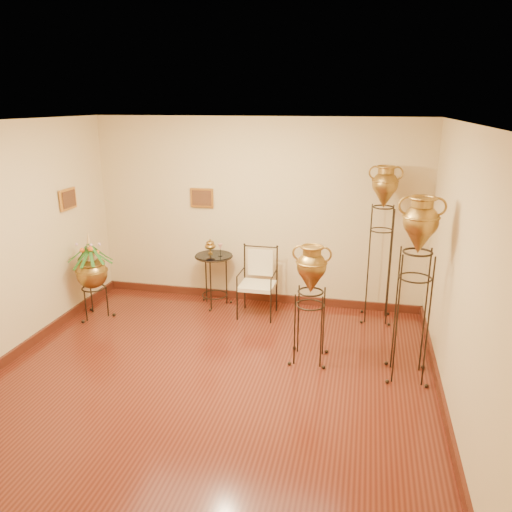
% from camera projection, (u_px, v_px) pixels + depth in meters
% --- Properties ---
extents(ground, '(5.00, 5.00, 0.00)m').
position_uv_depth(ground, '(209.00, 382.00, 5.56)').
color(ground, '#5B2115').
rests_on(ground, ground).
extents(room_shell, '(5.02, 5.02, 2.81)m').
position_uv_depth(room_shell, '(204.00, 232.00, 5.05)').
color(room_shell, '#D9BD8B').
rests_on(room_shell, ground).
extents(amphora_tall, '(0.57, 0.57, 2.22)m').
position_uv_depth(amphora_tall, '(381.00, 243.00, 6.85)').
color(amphora_tall, black).
rests_on(amphora_tall, ground).
extents(amphora_mid, '(0.57, 0.57, 2.10)m').
position_uv_depth(amphora_mid, '(414.00, 289.00, 5.38)').
color(amphora_mid, black).
rests_on(amphora_mid, ground).
extents(amphora_short, '(0.48, 0.48, 1.46)m').
position_uv_depth(amphora_short, '(310.00, 303.00, 5.85)').
color(amphora_short, black).
rests_on(amphora_short, ground).
extents(planter_urn, '(0.87, 0.87, 1.29)m').
position_uv_depth(planter_urn, '(92.00, 270.00, 7.06)').
color(planter_urn, black).
rests_on(planter_urn, ground).
extents(armchair, '(0.56, 0.53, 1.00)m').
position_uv_depth(armchair, '(257.00, 283.00, 7.16)').
color(armchair, black).
rests_on(armchair, ground).
extents(side_table, '(0.61, 0.61, 1.02)m').
position_uv_depth(side_table, '(214.00, 279.00, 7.56)').
color(side_table, black).
rests_on(side_table, ground).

